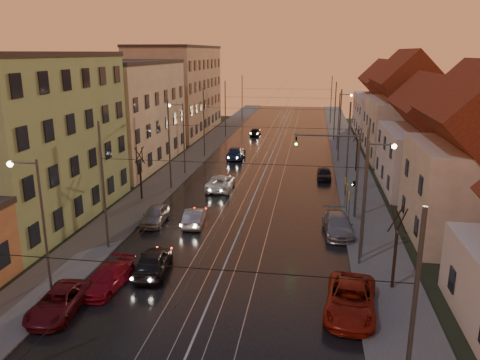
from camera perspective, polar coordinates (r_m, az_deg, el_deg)
The scene contains 45 objects.
ground at distance 24.33m, azimuth -5.34°, elevation -18.04°, with size 160.00×160.00×0.00m, color black.
road at distance 61.35m, azimuth 3.74°, elevation 2.75°, with size 16.00×120.00×0.04m, color black.
sidewalk_left at distance 62.98m, azimuth -5.37°, elevation 3.10°, with size 4.00×120.00×0.15m, color #4C4C4C.
sidewalk_right at distance 61.30m, azimuth 13.10°, elevation 2.42°, with size 4.00×120.00×0.15m, color #4C4C4C.
tram_rail_0 at distance 61.56m, azimuth 1.70°, elevation 2.86°, with size 0.06×120.00×0.03m, color gray.
tram_rail_1 at distance 61.41m, azimuth 3.02°, elevation 2.81°, with size 0.06×120.00×0.03m, color gray.
tram_rail_2 at distance 61.28m, azimuth 4.46°, elevation 2.76°, with size 0.06×120.00×0.03m, color gray.
tram_rail_3 at distance 61.19m, azimuth 5.79°, elevation 2.71°, with size 0.06×120.00×0.03m, color gray.
apartment_left_1 at distance 41.18m, azimuth -24.90°, elevation 4.33°, with size 10.00×18.00×13.00m, color #769961.
apartment_left_2 at distance 58.73m, azimuth -14.14°, elevation 7.68°, with size 10.00×20.00×12.00m, color tan.
apartment_left_3 at distance 81.16m, azimuth -7.59°, elevation 10.72°, with size 10.00×24.00×14.00m, color #9D8265.
house_right_1 at distance 37.44m, azimuth 26.93°, elevation 1.46°, with size 8.67×10.20×10.80m.
house_right_2 at distance 49.85m, azimuth 22.40°, elevation 4.11°, with size 9.18×12.24×9.20m.
house_right_3 at distance 64.19m, azimuth 19.52°, elevation 7.71°, with size 9.18×14.28×11.50m.
house_right_4 at distance 81.93m, azimuth 17.26°, elevation 8.84°, with size 9.18×16.32×10.00m.
catenary_pole_r_0 at distance 16.62m, azimuth 20.07°, elevation -17.92°, with size 0.16×0.16×9.00m, color #595B60.
catenary_pole_l_1 at distance 33.02m, azimuth -16.30°, elevation -0.85°, with size 0.16×0.16×9.00m, color #595B60.
catenary_pole_r_1 at distance 30.18m, azimuth 14.85°, elevation -2.26°, with size 0.16×0.16×9.00m, color #595B60.
catenary_pole_l_2 at distance 46.64m, azimuth -8.61°, elevation 4.22°, with size 0.16×0.16×9.00m, color #595B60.
catenary_pole_r_2 at distance 44.67m, azimuth 13.01°, elevation 3.51°, with size 0.16×0.16×9.00m, color #595B60.
catenary_pole_l_3 at distance 60.91m, azimuth -4.42°, elevation 6.93°, with size 0.16×0.16×9.00m, color #595B60.
catenary_pole_r_3 at distance 59.41m, azimuth 12.06°, elevation 6.43°, with size 0.16×0.16×9.00m, color #595B60.
catenary_pole_l_4 at distance 75.46m, azimuth -1.81°, elevation 8.59°, with size 0.16×0.16×9.00m, color #595B60.
catenary_pole_r_4 at distance 74.26m, azimuth 11.49°, elevation 8.19°, with size 0.16×0.16×9.00m, color #595B60.
catenary_pole_l_5 at distance 93.11m, azimuth 0.26°, elevation 9.88°, with size 0.16×0.16×9.00m, color #595B60.
catenary_pole_r_5 at distance 92.14m, azimuth 11.05°, elevation 9.55°, with size 0.16×0.16×9.00m, color #595B60.
street_lamp_0 at distance 27.31m, azimuth -23.45°, elevation -4.05°, with size 1.75×0.32×8.00m.
street_lamp_1 at distance 31.08m, azimuth 15.65°, elevation -1.07°, with size 1.75×0.32×8.00m.
street_lamp_2 at distance 52.37m, azimuth -7.21°, elevation 5.91°, with size 1.75×0.32×8.00m.
street_lamp_3 at distance 66.31m, azimuth 12.22°, elevation 7.66°, with size 1.75×0.32×8.00m.
traffic_light_mast at distance 38.75m, azimuth 12.70°, elevation 1.89°, with size 5.30×0.32×7.20m.
bare_tree_0 at distance 43.91m, azimuth -12.03°, elevation 0.66°, with size 1.09×1.09×5.11m.
bare_tree_1 at distance 28.30m, azimuth 18.42°, elevation -8.09°, with size 1.09×1.09×5.11m.
bare_tree_2 at distance 54.98m, azimuth 14.08°, elevation 3.47°, with size 1.09×1.09×5.11m.
driving_car_0 at distance 29.99m, azimuth -10.53°, elevation -9.74°, with size 1.83×4.56×1.55m, color black.
driving_car_1 at distance 37.46m, azimuth -5.60°, elevation -4.52°, with size 1.43×4.10×1.35m, color #929297.
driving_car_2 at distance 46.83m, azimuth -2.38°, elevation -0.32°, with size 2.42×5.26×1.46m, color silver.
driving_car_3 at distance 60.55m, azimuth -0.49°, elevation 3.33°, with size 2.13×5.25×1.52m, color #19294D.
driving_car_4 at distance 77.43m, azimuth 1.90°, elevation 5.89°, with size 1.55×3.86×1.32m, color black.
parked_left_1 at distance 27.17m, azimuth -21.24°, elevation -13.73°, with size 2.10×4.55×1.26m, color #5A0F19.
parked_left_2 at distance 28.88m, azimuth -15.83°, elevation -11.43°, with size 1.78×4.38×1.27m, color maroon.
parked_left_3 at distance 38.28m, azimuth -10.32°, elevation -4.23°, with size 1.65×4.10×1.40m, color gray.
parked_right_0 at distance 26.05m, azimuth 13.32°, elevation -14.02°, with size 2.55×5.54×1.54m, color maroon.
parked_right_1 at distance 36.30m, azimuth 11.86°, elevation -5.36°, with size 2.05×5.05×1.47m, color gray.
parked_right_2 at distance 51.41m, azimuth 10.22°, elevation 0.77°, with size 1.50×3.73×1.27m, color black.
Camera 1 is at (5.23, -19.65, 13.36)m, focal length 35.00 mm.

